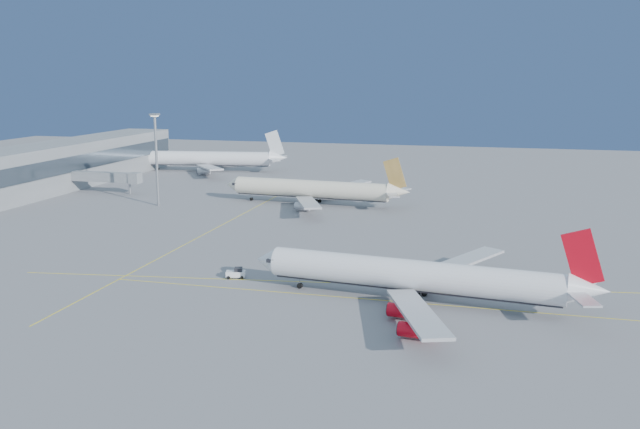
% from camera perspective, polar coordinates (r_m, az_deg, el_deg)
% --- Properties ---
extents(ground, '(500.00, 500.00, 0.00)m').
position_cam_1_polar(ground, '(136.14, 2.06, -4.79)').
color(ground, slate).
rests_on(ground, ground).
extents(terminal, '(18.40, 110.00, 15.00)m').
position_cam_1_polar(terminal, '(258.25, -19.22, 3.93)').
color(terminal, gray).
rests_on(terminal, ground).
extents(jet_bridge, '(23.60, 3.60, 6.90)m').
position_cam_1_polar(jet_bridge, '(236.01, -16.51, 2.88)').
color(jet_bridge, gray).
rests_on(jet_bridge, ground).
extents(taxiway_lines, '(118.86, 140.00, 0.02)m').
position_cam_1_polar(taxiway_lines, '(145.76, -3.05, -3.71)').
color(taxiway_lines, yellow).
rests_on(taxiway_lines, ground).
extents(airliner_virgin, '(59.62, 53.23, 14.71)m').
position_cam_1_polar(airliner_virgin, '(119.75, 7.95, -4.94)').
color(airliner_virgin, white).
rests_on(airliner_virgin, ground).
extents(airliner_etihad, '(56.61, 52.15, 14.77)m').
position_cam_1_polar(airliner_etihad, '(206.64, -0.42, 2.03)').
color(airliner_etihad, beige).
rests_on(airliner_etihad, ground).
extents(airliner_third, '(60.44, 55.20, 16.24)m').
position_cam_1_polar(airliner_third, '(281.23, -8.70, 4.44)').
color(airliner_third, white).
rests_on(airliner_third, ground).
extents(pushback_tug, '(3.86, 2.88, 1.98)m').
position_cam_1_polar(pushback_tug, '(134.30, -6.73, -4.68)').
color(pushback_tug, white).
rests_on(pushback_tug, ground).
extents(light_mast, '(2.28, 2.28, 26.41)m').
position_cam_1_polar(light_mast, '(208.80, -12.97, 4.91)').
color(light_mast, gray).
rests_on(light_mast, ground).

